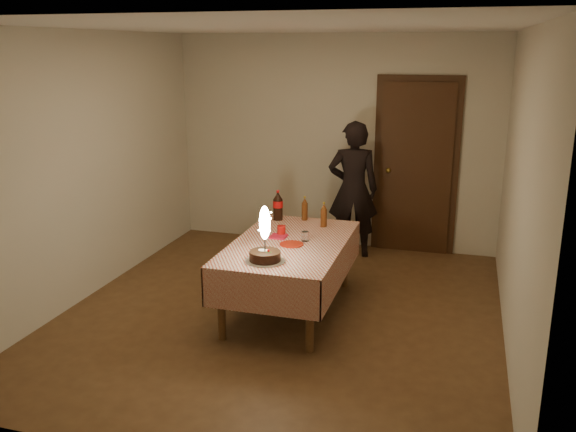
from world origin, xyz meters
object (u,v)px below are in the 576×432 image
object	(u,v)px
red_cup	(281,231)
clear_cup	(305,236)
birthday_cake	(265,247)
red_plate	(291,244)
amber_bottle_left	(305,209)
dining_table	(290,251)
photographer	(353,189)
cola_bottle	(278,206)
amber_bottle_right	(324,215)

from	to	relation	value
red_cup	clear_cup	size ratio (longest dim) A/B	1.11
birthday_cake	red_cup	xyz separation A→B (m)	(-0.08, 0.72, -0.07)
birthday_cake	red_plate	bearing A→B (deg)	79.31
amber_bottle_left	clear_cup	bearing A→B (deg)	-74.74
dining_table	photographer	world-z (taller)	photographer
red_plate	amber_bottle_left	bearing A→B (deg)	96.65
dining_table	red_cup	size ratio (longest dim) A/B	17.20
dining_table	cola_bottle	world-z (taller)	cola_bottle
birthday_cake	amber_bottle_left	world-z (taller)	birthday_cake
red_plate	amber_bottle_right	bearing A→B (deg)	76.87
dining_table	photographer	xyz separation A→B (m)	(0.27, 1.76, 0.22)
birthday_cake	amber_bottle_left	bearing A→B (deg)	90.22
red_cup	cola_bottle	world-z (taller)	cola_bottle
photographer	birthday_cake	bearing A→B (deg)	-97.83
red_cup	photographer	size ratio (longest dim) A/B	0.06
amber_bottle_left	photographer	bearing A→B (deg)	72.05
red_plate	red_cup	world-z (taller)	red_cup
cola_bottle	amber_bottle_right	size ratio (longest dim) A/B	1.25
amber_bottle_left	photographer	distance (m)	1.05
birthday_cake	clear_cup	xyz separation A→B (m)	(0.18, 0.63, -0.08)
birthday_cake	photographer	bearing A→B (deg)	82.17
birthday_cake	red_cup	bearing A→B (deg)	96.07
birthday_cake	amber_bottle_left	distance (m)	1.32
cola_bottle	photographer	bearing A→B (deg)	61.09
amber_bottle_right	photographer	world-z (taller)	photographer
birthday_cake	clear_cup	size ratio (longest dim) A/B	5.34
clear_cup	photographer	size ratio (longest dim) A/B	0.06
cola_bottle	amber_bottle_right	xyz separation A→B (m)	(0.52, -0.11, -0.03)
photographer	dining_table	bearing A→B (deg)	-98.62
birthday_cake	amber_bottle_right	distance (m)	1.16
red_plate	red_cup	bearing A→B (deg)	125.74
cola_bottle	dining_table	bearing A→B (deg)	-64.55
red_plate	amber_bottle_right	distance (m)	0.67
red_plate	photographer	size ratio (longest dim) A/B	0.14
clear_cup	photographer	xyz separation A→B (m)	(0.14, 1.69, 0.08)
amber_bottle_right	birthday_cake	bearing A→B (deg)	-102.08
clear_cup	amber_bottle_right	world-z (taller)	amber_bottle_right
dining_table	red_plate	xyz separation A→B (m)	(0.04, -0.07, 0.10)
clear_cup	photographer	world-z (taller)	photographer
photographer	red_plate	bearing A→B (deg)	-97.07
amber_bottle_left	photographer	size ratio (longest dim) A/B	0.16
amber_bottle_left	amber_bottle_right	xyz separation A→B (m)	(0.25, -0.18, 0.00)
photographer	clear_cup	bearing A→B (deg)	-94.62
red_cup	cola_bottle	size ratio (longest dim) A/B	0.31
dining_table	red_plate	bearing A→B (deg)	-61.32
dining_table	cola_bottle	xyz separation A→B (m)	(-0.33, 0.69, 0.25)
clear_cup	amber_bottle_right	bearing A→B (deg)	83.21
amber_bottle_right	photographer	distance (m)	1.19
dining_table	red_cup	distance (m)	0.25
dining_table	clear_cup	distance (m)	0.20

